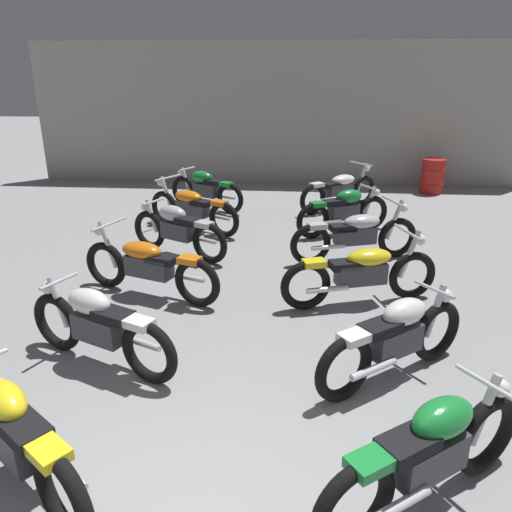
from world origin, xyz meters
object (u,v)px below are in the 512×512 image
motorcycle_left_row_0 (14,435)px  motorcycle_left_row_1 (99,326)px  motorcycle_right_row_1 (395,338)px  motorcycle_left_row_4 (192,207)px  motorcycle_right_row_0 (429,453)px  oil_drum (433,176)px  motorcycle_left_row_5 (206,189)px  motorcycle_right_row_3 (356,234)px  motorcycle_left_row_2 (148,265)px  motorcycle_right_row_2 (362,272)px  motorcycle_right_row_5 (340,189)px  motorcycle_right_row_4 (344,210)px  motorcycle_left_row_3 (178,229)px

motorcycle_left_row_0 → motorcycle_left_row_1: bearing=90.3°
motorcycle_left_row_1 → motorcycle_right_row_1: bearing=0.1°
motorcycle_left_row_4 → motorcycle_right_row_0: (2.94, -6.24, 0.01)m
motorcycle_left_row_1 → oil_drum: (5.37, 8.19, -0.03)m
motorcycle_left_row_5 → motorcycle_right_row_3: (2.96, -2.91, -0.01)m
motorcycle_left_row_4 → motorcycle_left_row_1: bearing=-90.2°
motorcycle_left_row_2 → motorcycle_right_row_2: size_ratio=0.99×
motorcycle_left_row_4 → oil_drum: motorcycle_left_row_4 is taller
motorcycle_left_row_1 → motorcycle_right_row_5: 7.07m
motorcycle_left_row_0 → motorcycle_right_row_4: (2.88, 6.30, 0.00)m
motorcycle_left_row_2 → motorcycle_right_row_5: 5.55m
motorcycle_left_row_1 → motorcycle_left_row_2: motorcycle_left_row_2 is taller
motorcycle_left_row_2 → motorcycle_right_row_1: (2.98, -1.69, 0.01)m
motorcycle_left_row_0 → oil_drum: motorcycle_left_row_0 is taller
motorcycle_right_row_2 → motorcycle_right_row_5: same height
motorcycle_left_row_0 → motorcycle_left_row_4: motorcycle_left_row_4 is taller
motorcycle_left_row_1 → motorcycle_right_row_4: same height
motorcycle_left_row_2 → motorcycle_left_row_4: 2.98m
motorcycle_left_row_0 → motorcycle_left_row_2: size_ratio=0.80×
motorcycle_right_row_0 → motorcycle_right_row_5: (-0.01, 7.98, -0.01)m
motorcycle_left_row_0 → motorcycle_left_row_4: (0.01, 6.30, -0.01)m
motorcycle_left_row_5 → motorcycle_right_row_3: 4.15m
motorcycle_left_row_0 → motorcycle_left_row_3: same height
motorcycle_right_row_5 → motorcycle_left_row_0: bearing=-110.0°
motorcycle_right_row_0 → oil_drum: (2.41, 9.75, -0.03)m
motorcycle_left_row_0 → motorcycle_right_row_4: bearing=65.4°
motorcycle_left_row_0 → motorcycle_right_row_1: same height
motorcycle_left_row_3 → motorcycle_right_row_5: size_ratio=1.01×
motorcycle_left_row_1 → motorcycle_left_row_2: (0.03, 1.70, -0.01)m
motorcycle_left_row_5 → motorcycle_right_row_5: 2.95m
motorcycle_left_row_5 → motorcycle_right_row_1: 6.88m
motorcycle_right_row_0 → oil_drum: motorcycle_right_row_0 is taller
motorcycle_left_row_3 → motorcycle_right_row_2: motorcycle_right_row_2 is taller
motorcycle_right_row_2 → motorcycle_right_row_5: 4.74m
motorcycle_left_row_0 → motorcycle_left_row_1: (-0.01, 1.63, 0.00)m
oil_drum → motorcycle_right_row_2: bearing=-111.0°
motorcycle_left_row_1 → motorcycle_left_row_3: bearing=89.0°
motorcycle_left_row_0 → motorcycle_right_row_3: bearing=58.9°
motorcycle_left_row_1 → oil_drum: motorcycle_left_row_1 is taller
motorcycle_right_row_1 → motorcycle_right_row_3: (-0.04, 3.28, -0.01)m
motorcycle_left_row_2 → motorcycle_left_row_3: size_ratio=1.16×
motorcycle_left_row_0 → motorcycle_right_row_0: same height
motorcycle_left_row_5 → motorcycle_right_row_5: size_ratio=1.01×
motorcycle_left_row_3 → motorcycle_right_row_5: motorcycle_right_row_5 is taller
motorcycle_left_row_2 → motorcycle_right_row_4: bearing=46.0°
motorcycle_left_row_3 → oil_drum: 7.23m
motorcycle_right_row_5 → motorcycle_right_row_3: bearing=-89.6°
motorcycle_left_row_4 → motorcycle_right_row_4: (2.88, -0.01, 0.01)m
motorcycle_left_row_2 → oil_drum: bearing=50.6°
motorcycle_right_row_4 → motorcycle_right_row_5: size_ratio=1.01×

